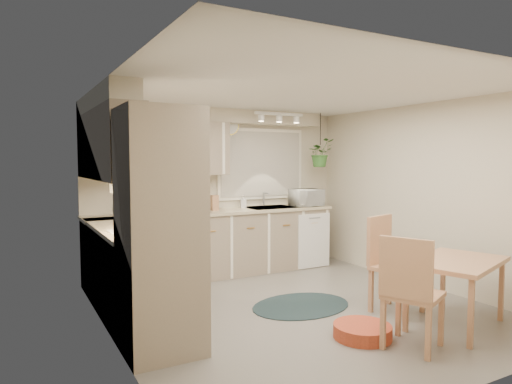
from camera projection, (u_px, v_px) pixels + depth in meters
floor at (298, 309)px, 5.09m from camera, size 4.20×4.20×0.00m
ceiling at (299, 92)px, 4.93m from camera, size 4.20×4.20×0.00m
wall_back at (220, 191)px, 6.85m from camera, size 4.00×0.04×2.40m
wall_front at (468, 226)px, 3.17m from camera, size 4.00×0.04×2.40m
wall_left at (112, 212)px, 4.05m from camera, size 0.04×4.20×2.40m
wall_right at (425, 195)px, 5.97m from camera, size 0.04×4.20×2.40m
base_cab_left at (125, 270)px, 5.01m from camera, size 0.60×1.85×0.90m
base_cab_back at (216, 245)px, 6.54m from camera, size 3.60×0.60×0.90m
counter_left at (125, 228)px, 4.98m from camera, size 0.64×1.89×0.04m
counter_back at (216, 212)px, 6.50m from camera, size 3.64×0.64×0.04m
oven_stack at (160, 232)px, 3.89m from camera, size 0.65×0.65×2.10m
wall_oven_face at (196, 229)px, 4.04m from camera, size 0.02×0.56×0.58m
upper_cab_left at (108, 145)px, 4.96m from camera, size 0.35×2.00×0.75m
upper_cab_back at (158, 148)px, 6.17m from camera, size 2.00×0.35×0.75m
soffit_left at (105, 101)px, 4.92m from camera, size 0.30×2.00×0.20m
soffit_back at (211, 115)px, 6.54m from camera, size 3.60×0.30×0.20m
cooktop at (140, 233)px, 4.48m from camera, size 0.52×0.58×0.02m
range_hood at (137, 187)px, 4.44m from camera, size 0.40×0.60×0.14m
window_blinds at (262, 164)px, 7.13m from camera, size 1.40×0.02×1.00m
window_frame at (261, 164)px, 7.14m from camera, size 1.50×0.02×1.10m
sink at (270, 210)px, 6.94m from camera, size 0.70×0.48×0.10m
dishwasher_front at (314, 241)px, 6.99m from camera, size 0.58×0.02×0.83m
track_light_bar at (279, 114)px, 6.62m from camera, size 0.80×0.04×0.04m
wall_clock at (230, 125)px, 6.82m from camera, size 0.30×0.03×0.30m
dining_table at (455, 293)px, 4.55m from camera, size 1.24×1.02×0.67m
chair_left at (413, 291)px, 4.01m from camera, size 0.63×0.63×1.01m
chair_back at (397, 265)px, 4.95m from camera, size 0.61×0.61×1.04m
braided_rug at (301, 305)px, 5.19m from camera, size 1.27×0.99×0.01m
pet_bed at (362, 331)px, 4.26m from camera, size 0.68×0.68×0.13m
microwave at (306, 196)px, 7.13m from camera, size 0.49×0.28×0.33m
soap_bottle at (243, 205)px, 6.88m from camera, size 0.13×0.20×0.09m
hanging_plant at (320, 156)px, 7.21m from camera, size 0.41×0.46×0.35m
coffee_maker at (157, 202)px, 6.08m from camera, size 0.21×0.24×0.32m
toaster at (186, 206)px, 6.30m from camera, size 0.31×0.19×0.18m
knife_block at (214, 203)px, 6.54m from camera, size 0.10×0.10×0.22m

